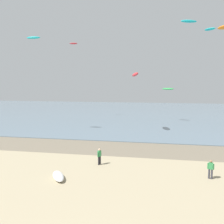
{
  "coord_description": "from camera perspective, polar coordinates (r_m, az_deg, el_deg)",
  "views": [
    {
      "loc": [
        3.75,
        -7.92,
        8.38
      ],
      "look_at": [
        0.35,
        11.22,
        6.02
      ],
      "focal_mm": 37.78,
      "sensor_mm": 36.0,
      "label": 1
    }
  ],
  "objects": [
    {
      "name": "person_mid_beach",
      "position": [
        23.03,
        22.76,
        -12.54
      ],
      "size": [
        0.54,
        0.33,
        1.71
      ],
      "color": "#383842",
      "rests_on": "ground"
    },
    {
      "name": "kite_aloft_3",
      "position": [
        42.47,
        -18.5,
        16.69
      ],
      "size": [
        2.39,
        0.83,
        0.44
      ],
      "primitive_type": "ellipsoid",
      "rotation": [
        -0.08,
        0.0,
        3.16
      ],
      "color": "#19B2B7"
    },
    {
      "name": "kite_aloft_4",
      "position": [
        40.27,
        5.64,
        9.03
      ],
      "size": [
        1.74,
        3.5,
        0.96
      ],
      "primitive_type": "ellipsoid",
      "rotation": [
        0.47,
        0.0,
        4.88
      ],
      "color": "red"
    },
    {
      "name": "kite_aloft_1",
      "position": [
        53.3,
        18.08,
        20.16
      ],
      "size": [
        3.59,
        2.13,
        0.6
      ],
      "primitive_type": "ellipsoid",
      "rotation": [
        0.05,
        0.0,
        0.32
      ],
      "color": "#19B2B7"
    },
    {
      "name": "grounded_kite",
      "position": [
        22.07,
        -12.87,
        -14.89
      ],
      "size": [
        2.07,
        2.56,
        0.49
      ],
      "primitive_type": "ellipsoid",
      "rotation": [
        0.0,
        0.0,
        2.14
      ],
      "color": "white",
      "rests_on": "ground"
    },
    {
      "name": "kite_aloft_6",
      "position": [
        58.62,
        -9.31,
        16.04
      ],
      "size": [
        1.95,
        0.91,
        0.44
      ],
      "primitive_type": "ellipsoid",
      "rotation": [
        0.25,
        0.0,
        3.28
      ],
      "color": "red"
    },
    {
      "name": "wet_sand_strip",
      "position": [
        30.83,
        2.75,
        -8.85
      ],
      "size": [
        120.0,
        6.85,
        0.01
      ],
      "primitive_type": "cube",
      "color": "#7A6D59",
      "rests_on": "ground"
    },
    {
      "name": "sea",
      "position": [
        68.47,
        6.86,
        -0.12
      ],
      "size": [
        160.0,
        70.0,
        0.1
      ],
      "primitive_type": "cube",
      "color": "slate",
      "rests_on": "ground"
    },
    {
      "name": "kite_aloft_2",
      "position": [
        52.46,
        22.59,
        18.02
      ],
      "size": [
        2.24,
        2.18,
        0.61
      ],
      "primitive_type": "ellipsoid",
      "rotation": [
        0.37,
        0.0,
        2.39
      ],
      "color": "#19B2B7"
    },
    {
      "name": "kite_aloft_8",
      "position": [
        52.52,
        13.39,
        5.48
      ],
      "size": [
        2.72,
        1.77,
        0.52
      ],
      "primitive_type": "ellipsoid",
      "rotation": [
        -0.14,
        0.0,
        2.76
      ],
      "color": "green"
    },
    {
      "name": "person_nearest_camera",
      "position": [
        24.83,
        -3.07,
        -10.58
      ],
      "size": [
        0.37,
        0.51,
        1.71
      ],
      "color": "#232328",
      "rests_on": "ground"
    }
  ]
}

